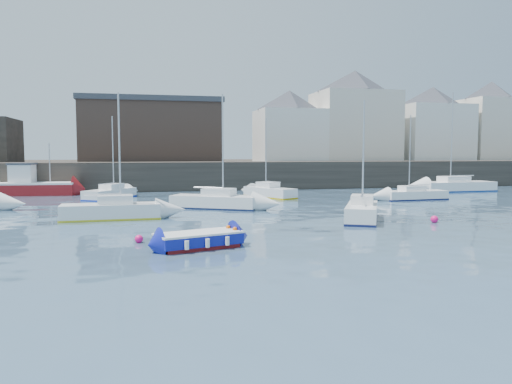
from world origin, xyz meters
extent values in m
plane|color=#2D4760|center=(0.00, 0.00, 0.00)|extent=(220.00, 220.00, 0.00)
cube|color=#28231E|center=(0.00, 35.00, 1.50)|extent=(90.00, 5.00, 3.00)
cube|color=#28231E|center=(0.00, 53.00, 1.40)|extent=(90.00, 32.00, 2.80)
cube|color=beige|center=(20.00, 42.00, 7.30)|extent=(10.00, 8.00, 9.00)
pyramid|color=#3A3D44|center=(20.00, 42.00, 13.20)|extent=(13.36, 13.36, 2.80)
cube|color=white|center=(31.00, 41.50, 6.55)|extent=(9.00, 7.00, 7.50)
pyramid|color=#3A3D44|center=(31.00, 41.50, 11.53)|extent=(11.88, 11.88, 2.45)
cube|color=beige|center=(40.00, 41.50, 7.05)|extent=(8.00, 7.00, 8.50)
pyramid|color=#3A3D44|center=(40.00, 41.50, 12.53)|extent=(11.14, 11.14, 2.45)
cube|color=white|center=(11.00, 41.50, 6.05)|extent=(8.00, 7.00, 6.50)
pyramid|color=#3A3D44|center=(11.00, 41.50, 10.53)|extent=(11.14, 11.14, 2.45)
cube|color=#3D2D26|center=(-6.00, 43.00, 6.30)|extent=(16.00, 10.00, 7.00)
cube|color=#3A3D44|center=(-6.00, 43.00, 10.10)|extent=(16.40, 10.40, 0.60)
cube|color=maroon|center=(-4.81, 1.76, 0.08)|extent=(3.51, 2.28, 0.16)
cube|color=#101995|center=(-4.81, 1.76, 0.38)|extent=(3.83, 2.54, 0.44)
cube|color=white|center=(-4.81, 1.76, 0.65)|extent=(3.91, 2.59, 0.08)
cube|color=white|center=(-4.81, 1.76, 0.45)|extent=(3.02, 1.89, 0.40)
cube|color=tan|center=(-4.81, 1.76, 0.56)|extent=(0.57, 1.09, 0.06)
cylinder|color=white|center=(-5.94, 2.29, 0.35)|extent=(0.18, 0.18, 0.35)
cylinder|color=white|center=(-5.40, 0.66, 0.35)|extent=(0.18, 0.18, 0.35)
cylinder|color=white|center=(-5.07, 2.58, 0.35)|extent=(0.18, 0.18, 0.35)
cylinder|color=white|center=(-4.54, 0.95, 0.35)|extent=(0.18, 0.18, 0.35)
cylinder|color=white|center=(-4.21, 2.86, 0.35)|extent=(0.18, 0.18, 0.35)
cylinder|color=white|center=(-3.67, 1.23, 0.35)|extent=(0.18, 0.18, 0.35)
cube|color=maroon|center=(-17.06, 31.50, 0.51)|extent=(7.62, 3.45, 1.02)
cube|color=white|center=(-17.06, 31.50, 1.11)|extent=(7.62, 3.45, 0.18)
cube|color=white|center=(-18.17, 31.60, 2.03)|extent=(2.20, 2.03, 1.66)
cube|color=#3A3D44|center=(-18.17, 31.60, 2.96)|extent=(2.40, 2.23, 0.18)
cylinder|color=silver|center=(-15.68, 31.37, 3.05)|extent=(0.09, 0.09, 3.70)
cube|color=white|center=(-8.99, 11.97, 0.47)|extent=(5.83, 2.04, 0.95)
cube|color=gold|center=(-8.99, 11.97, 0.06)|extent=(5.89, 2.06, 0.13)
cube|color=white|center=(-8.71, 11.98, 1.21)|extent=(2.07, 1.45, 0.53)
cylinder|color=silver|center=(-8.42, 11.99, 4.27)|extent=(0.11, 0.11, 6.64)
cube|color=white|center=(-2.05, 16.37, 0.47)|extent=(6.45, 4.78, 0.94)
cube|color=#10193A|center=(-2.05, 16.37, 0.06)|extent=(6.52, 4.83, 0.13)
cube|color=white|center=(-1.78, 16.21, 1.20)|extent=(2.65, 2.38, 0.52)
cylinder|color=silver|center=(-1.50, 16.06, 4.54)|extent=(0.10, 0.10, 7.20)
cube|color=white|center=(5.57, 8.15, 0.48)|extent=(3.96, 5.55, 0.96)
cube|color=#101640|center=(5.57, 8.15, 0.06)|extent=(4.00, 5.61, 0.13)
cube|color=white|center=(5.70, 8.39, 1.23)|extent=(2.00, 2.25, 0.54)
cylinder|color=silver|center=(5.82, 8.63, 4.04)|extent=(0.11, 0.11, 6.16)
cube|color=white|center=(15.55, 19.28, 0.39)|extent=(5.68, 2.18, 0.77)
cube|color=#080D3F|center=(15.55, 19.28, 0.05)|extent=(5.74, 2.20, 0.10)
cube|color=white|center=(15.28, 19.26, 0.99)|extent=(2.04, 1.47, 0.43)
cylinder|color=silver|center=(15.00, 19.24, 3.97)|extent=(0.09, 0.09, 6.40)
cube|color=white|center=(4.01, 24.08, 0.44)|extent=(3.99, 5.60, 0.88)
cube|color=#CAAD04|center=(4.01, 24.08, 0.06)|extent=(4.03, 5.65, 0.12)
cube|color=white|center=(3.89, 24.32, 1.13)|extent=(2.01, 2.27, 0.49)
cylinder|color=silver|center=(3.77, 24.56, 3.99)|extent=(0.10, 0.10, 6.21)
cube|color=white|center=(24.57, 26.42, 0.51)|extent=(8.00, 2.90, 1.01)
cube|color=#133F95|center=(24.57, 26.42, 0.07)|extent=(8.08, 2.93, 0.14)
cube|color=white|center=(24.17, 26.40, 1.30)|extent=(2.85, 2.02, 0.56)
cylinder|color=silver|center=(23.78, 26.38, 5.55)|extent=(0.11, 0.11, 9.07)
cube|color=white|center=(-9.91, 26.10, 0.41)|extent=(4.48, 5.61, 0.83)
cube|color=#132EB1|center=(-9.91, 26.10, 0.06)|extent=(4.53, 5.66, 0.11)
cube|color=white|center=(-9.76, 26.33, 1.06)|extent=(2.16, 2.35, 0.46)
cylinder|color=silver|center=(-9.61, 26.57, 4.01)|extent=(0.09, 0.09, 6.36)
sphere|color=#F7126E|center=(-7.29, 3.63, 0.00)|extent=(0.37, 0.37, 0.37)
sphere|color=#F7126E|center=(9.27, 6.41, 0.00)|extent=(0.43, 0.43, 0.43)
sphere|color=#F7126E|center=(-6.57, 18.63, 0.00)|extent=(0.34, 0.34, 0.34)
camera|label=1|loc=(-7.06, -19.09, 4.06)|focal=35.00mm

